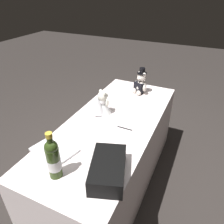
{
  "coord_description": "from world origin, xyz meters",
  "views": [
    {
      "loc": [
        -1.38,
        -0.64,
        1.74
      ],
      "look_at": [
        0.0,
        0.0,
        0.81
      ],
      "focal_mm": 34.19,
      "sensor_mm": 36.0,
      "label": 1
    }
  ],
  "objects_px": {
    "teddy_bear_bride": "(101,104)",
    "champagne_bottle": "(53,159)",
    "guestbook": "(54,150)",
    "teddy_bear_groom": "(141,84)",
    "gift_case_black": "(108,169)",
    "signing_pen": "(124,128)"
  },
  "relations": [
    {
      "from": "teddy_bear_bride",
      "to": "champagne_bottle",
      "type": "relative_size",
      "value": 0.69
    },
    {
      "from": "champagne_bottle",
      "to": "guestbook",
      "type": "distance_m",
      "value": 0.26
    },
    {
      "from": "teddy_bear_groom",
      "to": "gift_case_black",
      "type": "bearing_deg",
      "value": -170.62
    },
    {
      "from": "champagne_bottle",
      "to": "guestbook",
      "type": "relative_size",
      "value": 1.1
    },
    {
      "from": "teddy_bear_bride",
      "to": "signing_pen",
      "type": "bearing_deg",
      "value": -115.48
    },
    {
      "from": "champagne_bottle",
      "to": "signing_pen",
      "type": "relative_size",
      "value": 2.37
    },
    {
      "from": "teddy_bear_groom",
      "to": "guestbook",
      "type": "relative_size",
      "value": 0.94
    },
    {
      "from": "teddy_bear_bride",
      "to": "gift_case_black",
      "type": "distance_m",
      "value": 0.74
    },
    {
      "from": "teddy_bear_groom",
      "to": "champagne_bottle",
      "type": "relative_size",
      "value": 0.85
    },
    {
      "from": "guestbook",
      "to": "gift_case_black",
      "type": "bearing_deg",
      "value": -81.56
    },
    {
      "from": "gift_case_black",
      "to": "guestbook",
      "type": "distance_m",
      "value": 0.45
    },
    {
      "from": "gift_case_black",
      "to": "guestbook",
      "type": "xyz_separation_m",
      "value": [
        0.04,
        0.44,
        -0.05
      ]
    },
    {
      "from": "champagne_bottle",
      "to": "guestbook",
      "type": "height_order",
      "value": "champagne_bottle"
    },
    {
      "from": "teddy_bear_groom",
      "to": "signing_pen",
      "type": "relative_size",
      "value": 2.02
    },
    {
      "from": "guestbook",
      "to": "champagne_bottle",
      "type": "bearing_deg",
      "value": -125.32
    },
    {
      "from": "champagne_bottle",
      "to": "gift_case_black",
      "type": "distance_m",
      "value": 0.33
    },
    {
      "from": "gift_case_black",
      "to": "champagne_bottle",
      "type": "bearing_deg",
      "value": 114.24
    },
    {
      "from": "signing_pen",
      "to": "gift_case_black",
      "type": "xyz_separation_m",
      "value": [
        -0.5,
        -0.1,
        0.05
      ]
    },
    {
      "from": "signing_pen",
      "to": "gift_case_black",
      "type": "distance_m",
      "value": 0.52
    },
    {
      "from": "teddy_bear_bride",
      "to": "signing_pen",
      "type": "relative_size",
      "value": 1.65
    },
    {
      "from": "teddy_bear_groom",
      "to": "teddy_bear_bride",
      "type": "height_order",
      "value": "teddy_bear_groom"
    },
    {
      "from": "teddy_bear_groom",
      "to": "guestbook",
      "type": "xyz_separation_m",
      "value": [
        -1.15,
        0.25,
        -0.09
      ]
    }
  ]
}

